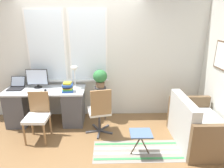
{
  "coord_description": "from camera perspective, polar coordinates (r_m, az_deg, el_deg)",
  "views": [
    {
      "loc": [
        0.52,
        -3.51,
        2.15
      ],
      "look_at": [
        0.62,
        0.16,
        0.91
      ],
      "focal_mm": 32.0,
      "sensor_mm": 36.0,
      "label": 1
    }
  ],
  "objects": [
    {
      "name": "office_chair_swivel",
      "position": [
        3.76,
        -3.51,
        -7.54
      ],
      "size": [
        0.53,
        0.52,
        0.94
      ],
      "rotation": [
        0.0,
        0.0,
        3.37
      ],
      "color": "#47474C",
      "rests_on": "ground_plane"
    },
    {
      "name": "keyboard",
      "position": [
        4.24,
        -21.71,
        -1.9
      ],
      "size": [
        0.32,
        0.12,
        0.02
      ],
      "color": "silver",
      "rests_on": "desk"
    },
    {
      "name": "desk_chair_wooden",
      "position": [
        3.88,
        -20.52,
        -8.27
      ],
      "size": [
        0.42,
        0.43,
        0.86
      ],
      "rotation": [
        0.0,
        0.0,
        -0.02
      ],
      "color": "olive",
      "rests_on": "ground_plane"
    },
    {
      "name": "plant_stand",
      "position": [
        4.25,
        -3.33,
        -2.29
      ],
      "size": [
        0.24,
        0.24,
        0.74
      ],
      "color": "#333338",
      "rests_on": "ground_plane"
    },
    {
      "name": "couch_loveseat",
      "position": [
        3.9,
        23.22,
        -11.42
      ],
      "size": [
        0.8,
        1.18,
        0.85
      ],
      "rotation": [
        0.0,
        0.0,
        1.57
      ],
      "color": "beige",
      "rests_on": "ground_plane"
    },
    {
      "name": "floor_rug_striped",
      "position": [
        3.58,
        7.28,
        -18.4
      ],
      "size": [
        1.49,
        0.59,
        0.01
      ],
      "color": "gray",
      "rests_on": "ground_plane"
    },
    {
      "name": "desk",
      "position": [
        4.4,
        -18.23,
        -5.87
      ],
      "size": [
        1.62,
        0.64,
        0.75
      ],
      "color": "#B2B7BC",
      "rests_on": "ground_plane"
    },
    {
      "name": "potted_plant",
      "position": [
        4.14,
        -3.42,
        1.92
      ],
      "size": [
        0.3,
        0.3,
        0.38
      ],
      "color": "brown",
      "rests_on": "plant_stand"
    },
    {
      "name": "mouse",
      "position": [
        4.19,
        -18.52,
        -1.64
      ],
      "size": [
        0.04,
        0.07,
        0.04
      ],
      "color": "black",
      "rests_on": "desk"
    },
    {
      "name": "laptop",
      "position": [
        4.55,
        -25.63,
        -0.54
      ],
      "size": [
        0.29,
        0.33,
        0.22
      ],
      "color": "black",
      "rests_on": "desk"
    },
    {
      "name": "book_stack",
      "position": [
        4.01,
        -12.6,
        -0.93
      ],
      "size": [
        0.23,
        0.19,
        0.19
      ],
      "color": "#2851B2",
      "rests_on": "desk"
    },
    {
      "name": "wall_right_with_picture",
      "position": [
        4.18,
        29.08,
        5.24
      ],
      "size": [
        0.08,
        9.0,
        2.7
      ],
      "color": "silver",
      "rests_on": "ground_plane"
    },
    {
      "name": "monitor",
      "position": [
        4.38,
        -20.59,
        1.57
      ],
      "size": [
        0.44,
        0.16,
        0.39
      ],
      "color": "black",
      "rests_on": "desk"
    },
    {
      "name": "desk_lamp",
      "position": [
        4.14,
        -10.68,
        3.74
      ],
      "size": [
        0.15,
        0.15,
        0.47
      ],
      "color": "white",
      "rests_on": "desk"
    },
    {
      "name": "folding_stool",
      "position": [
        3.32,
        8.21,
        -14.25
      ],
      "size": [
        0.35,
        0.29,
        0.41
      ],
      "color": "slate",
      "rests_on": "ground_plane"
    },
    {
      "name": "ground_plane",
      "position": [
        4.15,
        -8.73,
        -12.79
      ],
      "size": [
        14.0,
        14.0,
        0.0
      ],
      "primitive_type": "plane",
      "color": "brown"
    },
    {
      "name": "wall_back_with_window",
      "position": [
        4.34,
        -8.68,
        7.91
      ],
      "size": [
        9.0,
        0.12,
        2.7
      ],
      "color": "silver",
      "rests_on": "ground_plane"
    }
  ]
}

